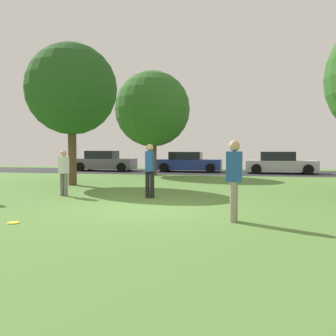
{
  "coord_description": "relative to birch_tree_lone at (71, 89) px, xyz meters",
  "views": [
    {
      "loc": [
        2.63,
        -9.66,
        1.64
      ],
      "look_at": [
        0.0,
        2.82,
        0.97
      ],
      "focal_mm": 39.85,
      "sensor_mm": 36.0,
      "label": 1
    }
  ],
  "objects": [
    {
      "name": "ground_plane",
      "position": [
        4.99,
        -5.74,
        -4.25
      ],
      "size": [
        44.0,
        44.0,
        0.0
      ],
      "primitive_type": "plane",
      "color": "#547F38"
    },
    {
      "name": "road_strip",
      "position": [
        4.99,
        10.26,
        -4.25
      ],
      "size": [
        44.0,
        6.4,
        0.01
      ],
      "primitive_type": "cube",
      "color": "#28282B",
      "rests_on": "ground_plane"
    },
    {
      "name": "birch_tree_lone",
      "position": [
        0.0,
        0.0,
        0.0
      ],
      "size": [
        4.03,
        4.03,
        6.28
      ],
      "color": "brown",
      "rests_on": "ground_plane"
    },
    {
      "name": "maple_tree_far",
      "position": [
        1.98,
        6.75,
        -0.23
      ],
      "size": [
        4.58,
        4.58,
        6.33
      ],
      "color": "brown",
      "rests_on": "ground_plane"
    },
    {
      "name": "person_catcher",
      "position": [
        7.35,
        -7.01,
        -3.23
      ],
      "size": [
        0.36,
        0.3,
        1.81
      ],
      "rotation": [
        0.0,
        0.0,
        2.93
      ],
      "color": "gray",
      "rests_on": "ground_plane"
    },
    {
      "name": "person_bystander",
      "position": [
        4.5,
        -3.53,
        -3.25
      ],
      "size": [
        0.3,
        0.33,
        1.79
      ],
      "rotation": [
        0.0,
        0.0,
        1.54
      ],
      "color": "black",
      "rests_on": "ground_plane"
    },
    {
      "name": "person_walking",
      "position": [
        1.46,
        -3.61,
        -3.39
      ],
      "size": [
        0.3,
        0.36,
        1.58
      ],
      "rotation": [
        0.0,
        0.0,
        1.32
      ],
      "color": "slate",
      "rests_on": "ground_plane"
    },
    {
      "name": "frisbee_disc",
      "position": [
        2.64,
        -8.21,
        -4.24
      ],
      "size": [
        0.27,
        0.27,
        0.03
      ],
      "primitive_type": "cylinder",
      "color": "yellow",
      "rests_on": "ground_plane"
    },
    {
      "name": "parked_car_grey",
      "position": [
        -2.58,
        10.31,
        -3.58
      ],
      "size": [
        4.43,
        1.96,
        1.47
      ],
      "color": "slate",
      "rests_on": "ground_plane"
    },
    {
      "name": "parked_car_blue",
      "position": [
        3.6,
        10.58,
        -3.6
      ],
      "size": [
        4.56,
        2.05,
        1.4
      ],
      "color": "#233893",
      "rests_on": "ground_plane"
    },
    {
      "name": "parked_car_silver",
      "position": [
        9.77,
        10.05,
        -3.6
      ],
      "size": [
        4.51,
        2.12,
        1.43
      ],
      "color": "#B7B7BC",
      "rests_on": "ground_plane"
    }
  ]
}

